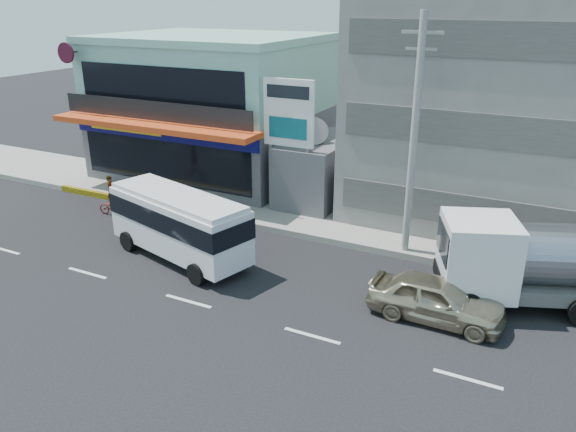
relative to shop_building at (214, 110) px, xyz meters
The scene contains 12 objects.
ground 16.57m from the shop_building, 60.16° to the right, with size 120.00×120.00×0.00m, color black.
sidewalk 14.27m from the shop_building, 18.88° to the right, with size 70.00×5.00×0.30m, color gray.
shop_building is the anchor object (origin of this frame).
concrete_building 18.28m from the shop_building, ahead, with size 16.00×12.00×14.00m, color gray.
gap_structure 8.53m from the shop_building, 13.67° to the right, with size 3.00×6.00×3.50m, color #47464B.
satellite_dish 8.54m from the shop_building, 20.21° to the right, with size 1.50×1.50×0.15m, color slate.
billboard 8.92m from the shop_building, 32.32° to the right, with size 2.60×0.18×6.90m.
utility_pole_near 15.50m from the shop_building, 25.06° to the right, with size 1.60×0.30×10.00m.
minibus 12.57m from the shop_building, 63.41° to the right, with size 7.23×3.95×2.89m.
sedan 20.00m from the shop_building, 34.13° to the right, with size 1.87×4.64×1.58m, color #BEB291.
tanker_truck 21.51m from the shop_building, 23.17° to the right, with size 8.56×5.18×3.25m.
motorcycle_rider 9.16m from the shop_building, 94.12° to the right, with size 1.69×0.77×2.10m.
Camera 1 is at (11.40, -14.44, 10.43)m, focal length 35.00 mm.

